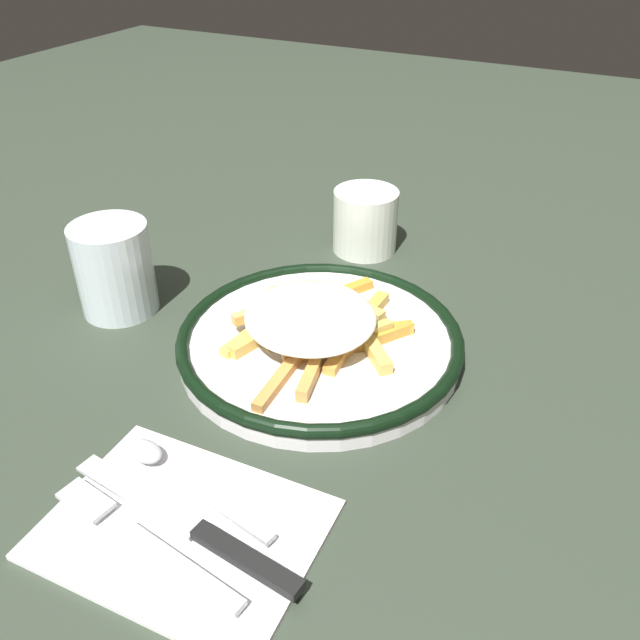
{
  "coord_description": "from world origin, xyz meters",
  "views": [
    {
      "loc": [
        -0.48,
        -0.24,
        0.4
      ],
      "look_at": [
        0.0,
        0.0,
        0.04
      ],
      "focal_mm": 37.14,
      "sensor_mm": 36.0,
      "label": 1
    }
  ],
  "objects_px": {
    "water_glass": "(114,269)",
    "plate": "(320,341)",
    "fries_heap": "(316,321)",
    "spoon": "(173,471)",
    "coffee_mug": "(366,220)",
    "fork": "(145,542)",
    "knife": "(201,532)",
    "napkin": "(183,527)"
  },
  "relations": [
    {
      "from": "fries_heap",
      "to": "coffee_mug",
      "type": "distance_m",
      "value": 0.23
    },
    {
      "from": "knife",
      "to": "water_glass",
      "type": "bearing_deg",
      "value": 50.37
    },
    {
      "from": "spoon",
      "to": "coffee_mug",
      "type": "bearing_deg",
      "value": 3.33
    },
    {
      "from": "knife",
      "to": "water_glass",
      "type": "relative_size",
      "value": 2.1
    },
    {
      "from": "plate",
      "to": "coffee_mug",
      "type": "height_order",
      "value": "coffee_mug"
    },
    {
      "from": "fork",
      "to": "spoon",
      "type": "distance_m",
      "value": 0.07
    },
    {
      "from": "coffee_mug",
      "to": "knife",
      "type": "bearing_deg",
      "value": -170.54
    },
    {
      "from": "spoon",
      "to": "fork",
      "type": "bearing_deg",
      "value": -160.07
    },
    {
      "from": "fries_heap",
      "to": "coffee_mug",
      "type": "xyz_separation_m",
      "value": [
        0.23,
        0.05,
        0.0
      ]
    },
    {
      "from": "fork",
      "to": "fries_heap",
      "type": "bearing_deg",
      "value": 0.24
    },
    {
      "from": "fries_heap",
      "to": "water_glass",
      "type": "height_order",
      "value": "water_glass"
    },
    {
      "from": "knife",
      "to": "water_glass",
      "type": "height_order",
      "value": "water_glass"
    },
    {
      "from": "knife",
      "to": "spoon",
      "type": "xyz_separation_m",
      "value": [
        0.04,
        0.05,
        0.0
      ]
    },
    {
      "from": "knife",
      "to": "coffee_mug",
      "type": "xyz_separation_m",
      "value": [
        0.47,
        0.08,
        0.03
      ]
    },
    {
      "from": "fork",
      "to": "knife",
      "type": "xyz_separation_m",
      "value": [
        0.02,
        -0.03,
        0.0
      ]
    },
    {
      "from": "plate",
      "to": "fries_heap",
      "type": "relative_size",
      "value": 1.19
    },
    {
      "from": "fries_heap",
      "to": "fork",
      "type": "relative_size",
      "value": 1.35
    },
    {
      "from": "fries_heap",
      "to": "spoon",
      "type": "height_order",
      "value": "fries_heap"
    },
    {
      "from": "plate",
      "to": "water_glass",
      "type": "distance_m",
      "value": 0.24
    },
    {
      "from": "coffee_mug",
      "to": "spoon",
      "type": "bearing_deg",
      "value": -176.67
    },
    {
      "from": "plate",
      "to": "water_glass",
      "type": "relative_size",
      "value": 2.83
    },
    {
      "from": "napkin",
      "to": "fork",
      "type": "xyz_separation_m",
      "value": [
        -0.03,
        0.01,
        0.01
      ]
    },
    {
      "from": "fork",
      "to": "coffee_mug",
      "type": "height_order",
      "value": "coffee_mug"
    },
    {
      "from": "plate",
      "to": "fork",
      "type": "distance_m",
      "value": 0.27
    },
    {
      "from": "napkin",
      "to": "knife",
      "type": "height_order",
      "value": "knife"
    },
    {
      "from": "knife",
      "to": "fries_heap",
      "type": "bearing_deg",
      "value": 7.54
    },
    {
      "from": "knife",
      "to": "spoon",
      "type": "bearing_deg",
      "value": 54.97
    },
    {
      "from": "water_glass",
      "to": "coffee_mug",
      "type": "bearing_deg",
      "value": -36.16
    },
    {
      "from": "spoon",
      "to": "plate",
      "type": "bearing_deg",
      "value": -6.89
    },
    {
      "from": "water_glass",
      "to": "plate",
      "type": "bearing_deg",
      "value": -83.7
    },
    {
      "from": "plate",
      "to": "napkin",
      "type": "bearing_deg",
      "value": -177.77
    },
    {
      "from": "plate",
      "to": "coffee_mug",
      "type": "bearing_deg",
      "value": 12.47
    },
    {
      "from": "plate",
      "to": "coffee_mug",
      "type": "xyz_separation_m",
      "value": [
        0.23,
        0.05,
        0.03
      ]
    },
    {
      "from": "spoon",
      "to": "fries_heap",
      "type": "bearing_deg",
      "value": -5.87
    },
    {
      "from": "fries_heap",
      "to": "plate",
      "type": "bearing_deg",
      "value": -72.53
    },
    {
      "from": "fries_heap",
      "to": "knife",
      "type": "bearing_deg",
      "value": -172.46
    },
    {
      "from": "plate",
      "to": "fries_heap",
      "type": "height_order",
      "value": "fries_heap"
    },
    {
      "from": "fork",
      "to": "spoon",
      "type": "bearing_deg",
      "value": 19.93
    },
    {
      "from": "plate",
      "to": "spoon",
      "type": "distance_m",
      "value": 0.21
    },
    {
      "from": "napkin",
      "to": "knife",
      "type": "bearing_deg",
      "value": -96.82
    },
    {
      "from": "coffee_mug",
      "to": "fork",
      "type": "bearing_deg",
      "value": -174.52
    },
    {
      "from": "napkin",
      "to": "water_glass",
      "type": "height_order",
      "value": "water_glass"
    }
  ]
}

